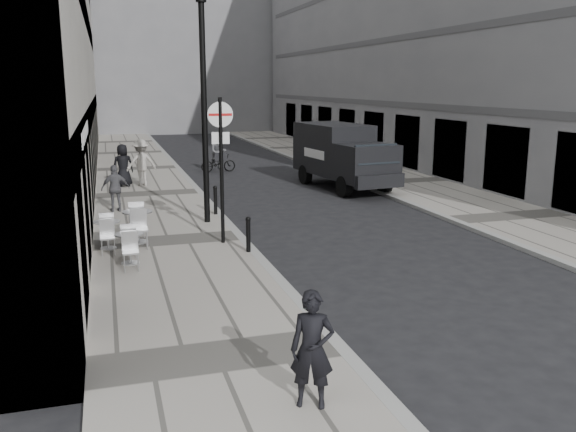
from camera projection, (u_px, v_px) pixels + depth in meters
name	position (u px, v px, depth m)	size (l,w,h in m)	color
sidewalk	(149.00, 195.00, 23.99)	(4.00, 60.00, 0.12)	gray
far_sidewalk	(401.00, 182.00, 27.07)	(4.00, 60.00, 0.12)	gray
building_far	(152.00, 13.00, 58.22)	(24.00, 16.00, 22.00)	slate
walking_man	(312.00, 349.00, 8.01)	(0.58, 0.38, 1.60)	black
sign_post	(221.00, 151.00, 16.03)	(0.67, 0.13, 3.88)	black
lamppost	(204.00, 96.00, 18.21)	(0.31, 0.31, 6.93)	black
bollard_near	(248.00, 235.00, 15.55)	(0.11, 0.11, 0.86)	black
bollard_far	(215.00, 201.00, 20.04)	(0.12, 0.12, 0.89)	black
panel_van	(341.00, 153.00, 25.60)	(2.75, 5.87, 2.67)	black
cyclist	(218.00, 157.00, 30.45)	(1.78, 0.74, 1.88)	black
pedestrian_a	(115.00, 188.00, 20.40)	(0.93, 0.39, 1.58)	#55555A
pedestrian_b	(141.00, 163.00, 25.59)	(1.26, 0.72, 1.94)	#ABA59E
pedestrian_c	(123.00, 165.00, 25.40)	(0.87, 0.57, 1.78)	black
cafe_table_near	(130.00, 246.00, 14.51)	(0.68, 1.54, 0.88)	#AFAFB1
cafe_table_mid	(138.00, 224.00, 16.44)	(0.80, 1.80, 1.02)	#B3B3B5
cafe_table_far	(107.00, 232.00, 15.83)	(0.67, 1.52, 0.87)	silver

